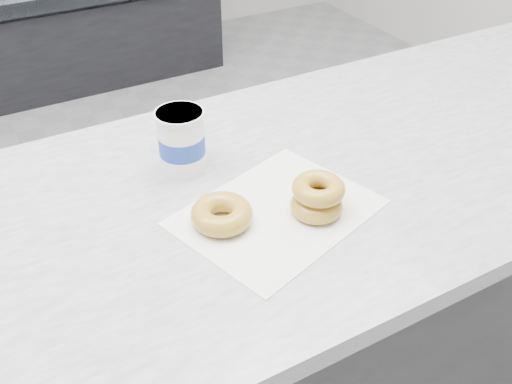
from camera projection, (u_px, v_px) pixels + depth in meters
ground at (140, 318)px, 1.99m from camera, size 5.00×5.00×0.00m
counter at (206, 362)px, 1.30m from camera, size 3.06×0.76×0.90m
wax_paper at (277, 212)px, 1.02m from camera, size 0.40×0.35×0.00m
donut_single at (222, 214)px, 0.99m from camera, size 0.14×0.14×0.04m
donut_stack at (317, 197)px, 1.00m from camera, size 0.11×0.11×0.07m
coffee_cup at (182, 141)px, 1.10m from camera, size 0.10×0.10×0.13m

